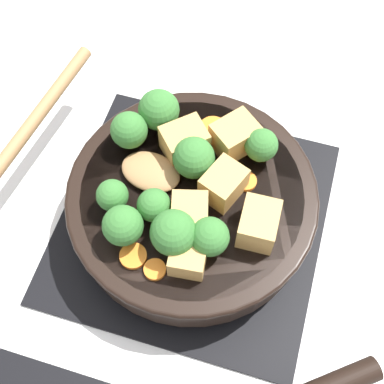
% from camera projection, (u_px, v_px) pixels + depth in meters
% --- Properties ---
extents(ground_plane, '(2.40, 2.40, 0.00)m').
position_uv_depth(ground_plane, '(192.00, 221.00, 0.65)').
color(ground_plane, white).
extents(front_burner_grate, '(0.31, 0.31, 0.03)m').
position_uv_depth(front_burner_grate, '(192.00, 217.00, 0.64)').
color(front_burner_grate, black).
rests_on(front_burner_grate, ground_plane).
extents(skillet_pan, '(0.37, 0.39, 0.05)m').
position_uv_depth(skillet_pan, '(193.00, 204.00, 0.60)').
color(skillet_pan, black).
rests_on(skillet_pan, front_burner_grate).
extents(wooden_spoon, '(0.22, 0.24, 0.02)m').
position_uv_depth(wooden_spoon, '(82.00, 143.00, 0.60)').
color(wooden_spoon, '#A87A4C').
rests_on(wooden_spoon, skillet_pan).
extents(tofu_cube_center_large, '(0.06, 0.06, 0.04)m').
position_uv_depth(tofu_cube_center_large, '(185.00, 142.00, 0.59)').
color(tofu_cube_center_large, tan).
rests_on(tofu_cube_center_large, skillet_pan).
extents(tofu_cube_near_handle, '(0.04, 0.05, 0.04)m').
position_uv_depth(tofu_cube_near_handle, '(259.00, 224.00, 0.54)').
color(tofu_cube_near_handle, tan).
rests_on(tofu_cube_near_handle, skillet_pan).
extents(tofu_cube_east_chunk, '(0.06, 0.06, 0.04)m').
position_uv_depth(tofu_cube_east_chunk, '(235.00, 136.00, 0.59)').
color(tofu_cube_east_chunk, tan).
rests_on(tofu_cube_east_chunk, skillet_pan).
extents(tofu_cube_west_chunk, '(0.04, 0.03, 0.03)m').
position_uv_depth(tofu_cube_west_chunk, '(187.00, 261.00, 0.53)').
color(tofu_cube_west_chunk, tan).
rests_on(tofu_cube_west_chunk, skillet_pan).
extents(tofu_cube_back_piece, '(0.05, 0.05, 0.04)m').
position_uv_depth(tofu_cube_back_piece, '(224.00, 184.00, 0.57)').
color(tofu_cube_back_piece, tan).
rests_on(tofu_cube_back_piece, skillet_pan).
extents(tofu_cube_front_piece, '(0.05, 0.05, 0.04)m').
position_uv_depth(tofu_cube_front_piece, '(190.00, 218.00, 0.55)').
color(tofu_cube_front_piece, tan).
rests_on(tofu_cube_front_piece, skillet_pan).
extents(broccoli_floret_near_spoon, '(0.04, 0.04, 0.05)m').
position_uv_depth(broccoli_floret_near_spoon, '(129.00, 130.00, 0.59)').
color(broccoli_floret_near_spoon, '#709956').
rests_on(broccoli_floret_near_spoon, skillet_pan).
extents(broccoli_floret_center_top, '(0.05, 0.05, 0.05)m').
position_uv_depth(broccoli_floret_center_top, '(159.00, 110.00, 0.60)').
color(broccoli_floret_center_top, '#709956').
rests_on(broccoli_floret_center_top, skillet_pan).
extents(broccoli_floret_east_rim, '(0.05, 0.05, 0.05)m').
position_uv_depth(broccoli_floret_east_rim, '(170.00, 232.00, 0.53)').
color(broccoli_floret_east_rim, '#709956').
rests_on(broccoli_floret_east_rim, skillet_pan).
extents(broccoli_floret_west_rim, '(0.04, 0.04, 0.05)m').
position_uv_depth(broccoli_floret_west_rim, '(123.00, 226.00, 0.53)').
color(broccoli_floret_west_rim, '#709956').
rests_on(broccoli_floret_west_rim, skillet_pan).
extents(broccoli_floret_north_edge, '(0.05, 0.05, 0.05)m').
position_uv_depth(broccoli_floret_north_edge, '(194.00, 158.00, 0.57)').
color(broccoli_floret_north_edge, '#709956').
rests_on(broccoli_floret_north_edge, skillet_pan).
extents(broccoli_floret_south_cluster, '(0.03, 0.03, 0.04)m').
position_uv_depth(broccoli_floret_south_cluster, '(112.00, 196.00, 0.55)').
color(broccoli_floret_south_cluster, '#709956').
rests_on(broccoli_floret_south_cluster, skillet_pan).
extents(broccoli_floret_mid_floret, '(0.04, 0.04, 0.04)m').
position_uv_depth(broccoli_floret_mid_floret, '(261.00, 145.00, 0.58)').
color(broccoli_floret_mid_floret, '#709956').
rests_on(broccoli_floret_mid_floret, skillet_pan).
extents(broccoli_floret_small_inner, '(0.04, 0.04, 0.04)m').
position_uv_depth(broccoli_floret_small_inner, '(154.00, 206.00, 0.55)').
color(broccoli_floret_small_inner, '#709956').
rests_on(broccoli_floret_small_inner, skillet_pan).
extents(broccoli_floret_tall_stem, '(0.04, 0.04, 0.05)m').
position_uv_depth(broccoli_floret_tall_stem, '(210.00, 237.00, 0.53)').
color(broccoli_floret_tall_stem, '#709956').
rests_on(broccoli_floret_tall_stem, skillet_pan).
extents(carrot_slice_orange_thin, '(0.02, 0.02, 0.01)m').
position_uv_depth(carrot_slice_orange_thin, '(246.00, 181.00, 0.59)').
color(carrot_slice_orange_thin, orange).
rests_on(carrot_slice_orange_thin, skillet_pan).
extents(carrot_slice_near_center, '(0.03, 0.03, 0.01)m').
position_uv_depth(carrot_slice_near_center, '(133.00, 256.00, 0.55)').
color(carrot_slice_near_center, orange).
rests_on(carrot_slice_near_center, skillet_pan).
extents(carrot_slice_edge_slice, '(0.02, 0.02, 0.01)m').
position_uv_depth(carrot_slice_edge_slice, '(155.00, 270.00, 0.54)').
color(carrot_slice_edge_slice, orange).
rests_on(carrot_slice_edge_slice, skillet_pan).
extents(carrot_slice_under_broccoli, '(0.03, 0.03, 0.01)m').
position_uv_depth(carrot_slice_under_broccoli, '(217.00, 130.00, 0.62)').
color(carrot_slice_under_broccoli, orange).
rests_on(carrot_slice_under_broccoli, skillet_pan).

